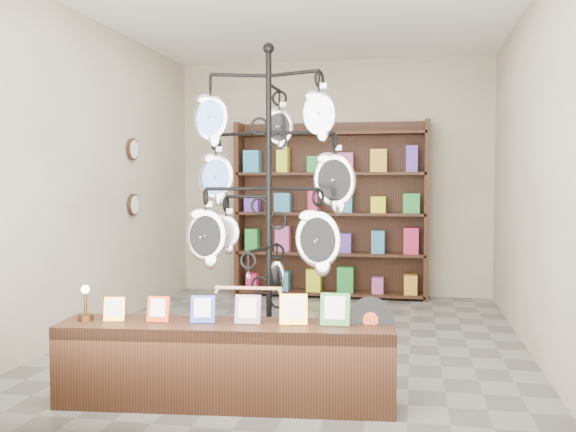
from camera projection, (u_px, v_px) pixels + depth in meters
The scene contains 6 objects.
ground at pixel (299, 340), 5.88m from camera, with size 5.00×5.00×0.00m, color slate.
room_envelope at pixel (299, 137), 5.78m from camera, with size 5.00×5.00×5.00m.
display_tree at pixel (269, 189), 4.49m from camera, with size 1.24×1.02×2.41m.
front_shelf at pixel (226, 363), 4.16m from camera, with size 2.20×0.66×0.77m.
back_shelving at pixel (331, 215), 8.07m from camera, with size 2.42×0.36×2.20m.
wall_clocks at pixel (133, 177), 6.96m from camera, with size 0.03×0.24×0.84m.
Camera 1 is at (1.02, -5.72, 1.44)m, focal length 40.00 mm.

